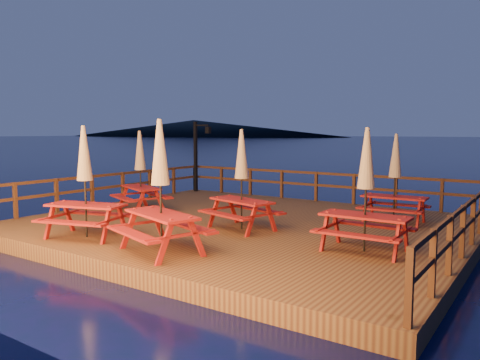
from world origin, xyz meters
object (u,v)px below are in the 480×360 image
at_px(lamp_post, 198,150).
at_px(picnic_table_0, 242,178).
at_px(picnic_table_2, 395,177).
at_px(picnic_table_1, 85,180).

xyz_separation_m(lamp_post, picnic_table_0, (5.91, -5.45, -0.42)).
bearing_deg(lamp_post, picnic_table_2, -13.97).
bearing_deg(picnic_table_0, picnic_table_2, 61.55).
height_order(picnic_table_0, picnic_table_1, picnic_table_1).
bearing_deg(picnic_table_2, picnic_table_1, -135.37).
height_order(picnic_table_0, picnic_table_2, picnic_table_0).
bearing_deg(picnic_table_1, picnic_table_2, 30.62).
bearing_deg(picnic_table_0, picnic_table_1, -117.08).
height_order(lamp_post, picnic_table_1, lamp_post).
relative_size(picnic_table_0, picnic_table_2, 1.05).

